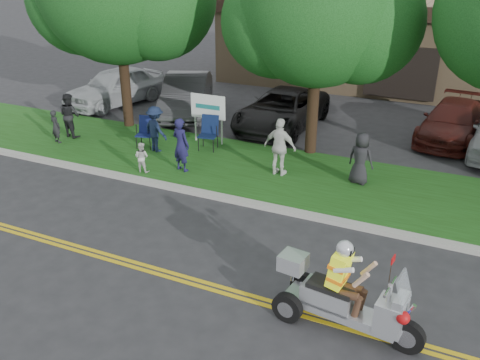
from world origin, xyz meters
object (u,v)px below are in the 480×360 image
at_px(spectator_adult_left, 181,145).
at_px(spectator_adult_mid, 70,115).
at_px(spectator_adult_right, 280,147).
at_px(parked_car_left, 187,95).
at_px(trike_scooter, 342,298).
at_px(parked_car_mid, 282,110).
at_px(parked_car_far_left, 116,86).
at_px(lawn_chair_a, 146,130).
at_px(parked_car_right, 453,121).
at_px(lawn_chair_b, 209,130).

xyz_separation_m(spectator_adult_left, spectator_adult_mid, (-5.07, 0.99, -0.03)).
height_order(spectator_adult_right, parked_car_left, spectator_adult_right).
bearing_deg(spectator_adult_right, trike_scooter, 126.25).
bearing_deg(trike_scooter, parked_car_mid, 123.36).
relative_size(spectator_adult_left, parked_car_mid, 0.32).
xyz_separation_m(spectator_adult_mid, parked_car_left, (2.11, 4.36, -0.08)).
bearing_deg(parked_car_mid, parked_car_left, -178.69).
bearing_deg(parked_car_mid, spectator_adult_left, -99.99).
bearing_deg(parked_car_far_left, lawn_chair_a, -31.36).
xyz_separation_m(lawn_chair_a, parked_car_mid, (3.25, 4.02, 0.02)).
bearing_deg(spectator_adult_left, parked_car_mid, -88.35).
height_order(lawn_chair_a, parked_car_far_left, parked_car_far_left).
bearing_deg(parked_car_left, spectator_adult_right, -60.79).
xyz_separation_m(parked_car_left, parked_car_mid, (4.10, -0.06, -0.09)).
height_order(trike_scooter, parked_car_right, trike_scooter).
xyz_separation_m(lawn_chair_b, parked_car_right, (7.12, 4.61, -0.07)).
height_order(spectator_adult_right, parked_car_mid, spectator_adult_right).
bearing_deg(lawn_chair_b, spectator_adult_left, -95.73).
height_order(parked_car_mid, parked_car_right, parked_car_mid).
bearing_deg(parked_car_far_left, parked_car_right, 17.13).
height_order(parked_car_far_left, parked_car_right, parked_car_far_left).
bearing_deg(parked_car_mid, spectator_adult_right, -67.89).
relative_size(spectator_adult_mid, parked_car_far_left, 0.33).
bearing_deg(parked_car_far_left, trike_scooter, -27.15).
relative_size(spectator_adult_mid, parked_car_mid, 0.31).
height_order(trike_scooter, spectator_adult_mid, trike_scooter).
bearing_deg(spectator_adult_left, spectator_adult_mid, 2.78).
bearing_deg(trike_scooter, parked_car_left, 139.14).
relative_size(spectator_adult_left, parked_car_right, 0.36).
relative_size(trike_scooter, lawn_chair_b, 2.40).
height_order(lawn_chair_b, parked_car_left, parked_car_left).
relative_size(lawn_chair_a, parked_car_mid, 0.20).
relative_size(spectator_adult_right, parked_car_right, 0.38).
height_order(spectator_adult_right, parked_car_far_left, spectator_adult_right).
relative_size(spectator_adult_mid, spectator_adult_right, 0.91).
bearing_deg(parked_car_left, lawn_chair_b, -72.91).
bearing_deg(spectator_adult_mid, parked_car_left, -105.92).
relative_size(spectator_adult_right, parked_car_far_left, 0.36).
xyz_separation_m(spectator_adult_right, parked_car_mid, (-1.59, 4.37, -0.25)).
bearing_deg(parked_car_left, parked_car_far_left, 158.15).
relative_size(lawn_chair_a, lawn_chair_b, 0.93).
relative_size(parked_car_left, parked_car_mid, 0.96).
distance_m(lawn_chair_b, parked_car_mid, 3.54).
distance_m(lawn_chair_b, parked_car_far_left, 7.10).
distance_m(parked_car_left, parked_car_right, 10.02).
bearing_deg(parked_car_right, spectator_adult_left, -129.59).
bearing_deg(spectator_adult_left, lawn_chair_a, -17.19).
height_order(spectator_adult_left, parked_car_far_left, spectator_adult_left).
height_order(lawn_chair_a, parked_car_right, parked_car_right).
bearing_deg(parked_car_far_left, spectator_adult_mid, -60.86).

